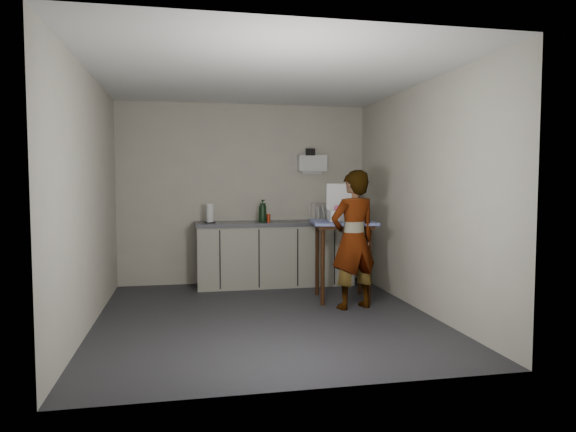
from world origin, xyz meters
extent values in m
plane|color=#28272C|center=(0.00, 0.00, 0.00)|extent=(4.00, 4.00, 0.00)
cube|color=beige|center=(0.00, 1.99, 1.30)|extent=(3.60, 0.02, 2.60)
cube|color=beige|center=(1.79, 0.00, 1.30)|extent=(0.02, 4.00, 2.60)
cube|color=beige|center=(-1.79, 0.00, 1.30)|extent=(0.02, 4.00, 2.60)
cube|color=white|center=(0.00, 0.00, 2.60)|extent=(3.60, 4.00, 0.01)
cube|color=black|center=(0.40, 1.70, 0.04)|extent=(2.20, 0.52, 0.08)
cube|color=#A6A494|center=(0.40, 1.70, 0.43)|extent=(2.20, 0.58, 0.86)
cube|color=#43464C|center=(0.40, 1.70, 0.89)|extent=(2.24, 0.62, 0.05)
cube|color=black|center=(-0.40, 1.41, 0.43)|extent=(0.02, 0.01, 0.80)
cube|color=black|center=(0.13, 1.41, 0.43)|extent=(0.02, 0.01, 0.80)
cube|color=black|center=(0.67, 1.41, 0.43)|extent=(0.01, 0.01, 0.80)
cube|color=black|center=(1.20, 1.41, 0.43)|extent=(0.02, 0.01, 0.80)
cube|color=white|center=(1.00, 1.92, 1.75)|extent=(0.42, 0.16, 0.24)
cube|color=white|center=(1.00, 1.97, 1.61)|extent=(0.30, 0.06, 0.04)
cube|color=black|center=(0.95, 1.83, 1.91)|extent=(0.14, 0.02, 0.10)
cylinder|color=#3E1F0E|center=(0.75, 0.40, 0.46)|extent=(0.05, 0.05, 0.91)
cylinder|color=#3E1F0E|center=(1.31, 0.32, 0.46)|extent=(0.05, 0.05, 0.91)
cylinder|color=#3E1F0E|center=(0.83, 0.95, 0.46)|extent=(0.05, 0.05, 0.91)
cylinder|color=#3E1F0E|center=(1.39, 0.88, 0.46)|extent=(0.05, 0.05, 0.91)
cube|color=#3E1F0E|center=(1.07, 0.64, 0.94)|extent=(0.76, 0.76, 0.05)
cube|color=#1A2A9C|center=(1.07, 0.64, 0.97)|extent=(0.86, 0.86, 0.03)
imported|color=#B2A593|center=(1.07, 0.19, 0.81)|extent=(0.67, 0.53, 1.61)
imported|color=black|center=(0.21, 1.62, 1.07)|extent=(0.16, 0.16, 0.32)
cylinder|color=red|center=(0.30, 1.66, 0.97)|extent=(0.06, 0.06, 0.11)
cylinder|color=black|center=(0.23, 1.70, 1.04)|extent=(0.08, 0.08, 0.26)
cylinder|color=black|center=(-0.52, 1.65, 0.92)|extent=(0.15, 0.15, 0.01)
cylinder|color=white|center=(-0.52, 1.65, 1.05)|extent=(0.10, 0.10, 0.25)
cube|color=white|center=(1.12, 1.75, 0.92)|extent=(0.37, 0.28, 0.02)
cylinder|color=white|center=(0.96, 1.63, 1.05)|extent=(0.01, 0.01, 0.24)
cylinder|color=white|center=(1.29, 1.63, 1.05)|extent=(0.01, 0.01, 0.24)
cylinder|color=white|center=(0.96, 1.87, 1.05)|extent=(0.01, 0.01, 0.24)
cylinder|color=white|center=(1.29, 1.87, 1.05)|extent=(0.01, 0.01, 0.24)
cylinder|color=white|center=(1.03, 1.75, 1.03)|extent=(0.05, 0.20, 0.20)
cylinder|color=white|center=(1.10, 1.75, 1.03)|extent=(0.05, 0.20, 0.20)
cylinder|color=white|center=(1.18, 1.75, 1.03)|extent=(0.05, 0.20, 0.20)
cube|color=white|center=(1.06, 0.66, 1.00)|extent=(0.37, 0.37, 0.01)
cube|color=white|center=(1.04, 0.50, 1.07)|extent=(0.33, 0.06, 0.12)
cube|color=white|center=(1.08, 0.82, 1.07)|extent=(0.33, 0.06, 0.12)
cube|color=white|center=(0.91, 0.68, 1.07)|extent=(0.06, 0.33, 0.12)
cube|color=white|center=(1.22, 0.64, 1.07)|extent=(0.06, 0.33, 0.12)
cube|color=white|center=(1.09, 0.83, 1.29)|extent=(0.33, 0.06, 0.33)
cylinder|color=silver|center=(1.06, 0.66, 1.07)|extent=(0.22, 0.22, 0.12)
sphere|color=pink|center=(1.00, 0.63, 1.15)|extent=(0.07, 0.07, 0.07)
sphere|color=#5499E5|center=(1.11, 0.61, 1.15)|extent=(0.07, 0.07, 0.07)
sphere|color=#5ADB7D|center=(1.07, 0.71, 1.15)|extent=(0.07, 0.07, 0.07)
sphere|color=pink|center=(1.02, 0.71, 1.15)|extent=(0.07, 0.07, 0.07)
camera|label=1|loc=(-0.84, -5.47, 1.49)|focal=32.00mm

